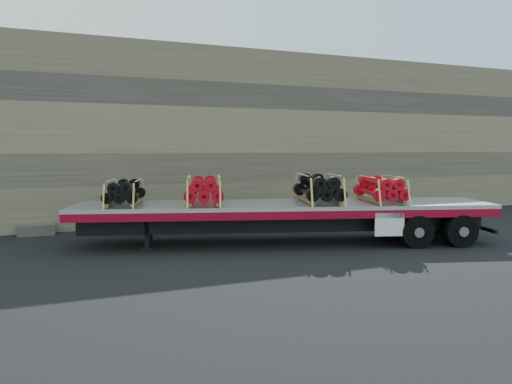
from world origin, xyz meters
TOP-DOWN VIEW (x-y plane):
  - ground at (0.00, 0.00)m, footprint 120.00×120.00m
  - rock_wall at (0.00, 6.50)m, footprint 44.00×3.00m
  - trailer at (-0.80, 0.00)m, footprint 13.02×6.11m
  - bundle_front at (-5.44, 1.42)m, footprint 1.54×2.21m
  - bundle_midfront at (-3.17, 0.72)m, footprint 1.73×2.48m
  - bundle_midrear at (0.24, -0.32)m, footprint 1.83×2.61m
  - bundle_rear at (2.16, -0.90)m, footprint 1.69×2.42m

SIDE VIEW (x-z plane):
  - ground at x=0.00m, z-range 0.00..0.00m
  - trailer at x=-0.80m, z-range 0.00..1.29m
  - bundle_front at x=-5.44m, z-range 1.29..2.00m
  - bundle_rear at x=2.16m, z-range 1.29..2.06m
  - bundle_midfront at x=-3.17m, z-range 1.29..2.08m
  - bundle_midrear at x=0.24m, z-range 1.29..2.13m
  - rock_wall at x=0.00m, z-range 0.00..7.00m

